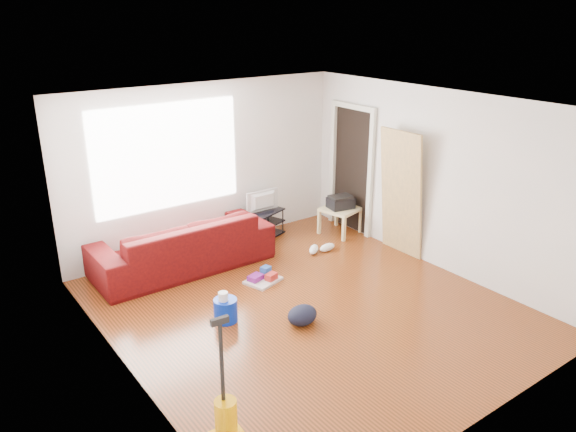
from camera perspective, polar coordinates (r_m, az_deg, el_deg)
room at (r=6.66m, az=1.78°, el=0.79°), size 4.51×5.01×2.51m
sofa at (r=8.19m, az=-10.48°, el=-5.15°), size 2.51×0.98×0.73m
tv_stand at (r=9.02m, az=-2.37°, el=-0.79°), size 0.72×0.55×0.44m
tv at (r=8.89m, az=-2.41°, el=1.49°), size 0.58×0.08×0.33m
side_table at (r=9.16m, az=5.34°, el=0.42°), size 0.65×0.65×0.44m
printer at (r=9.10m, az=5.37°, el=1.43°), size 0.44×0.37×0.21m
bucket at (r=6.82m, az=-6.31°, el=-10.50°), size 0.34×0.34×0.28m
toilet_paper at (r=6.70m, az=-6.56°, el=-9.18°), size 0.12×0.12×0.11m
cleaning_tray at (r=7.65m, az=-2.53°, el=-6.30°), size 0.53×0.47×0.16m
backpack at (r=6.73m, az=1.45°, el=-10.82°), size 0.46×0.41×0.22m
sneakers at (r=8.54m, az=3.32°, el=-3.30°), size 0.51×0.28×0.12m
vacuum at (r=4.97m, az=-6.13°, el=-20.71°), size 0.28×0.32×1.26m
door_panel at (r=8.68m, az=10.99°, el=-3.66°), size 0.23×0.76×1.88m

